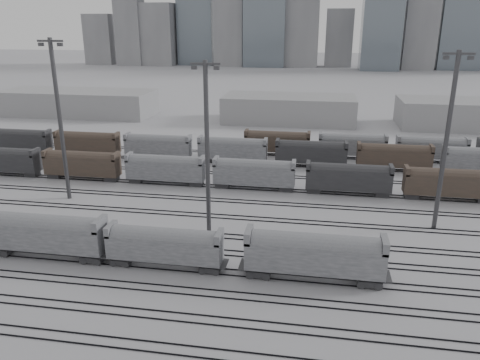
% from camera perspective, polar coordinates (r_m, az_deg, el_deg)
% --- Properties ---
extents(ground, '(900.00, 900.00, 0.00)m').
position_cam_1_polar(ground, '(60.40, -10.35, -10.78)').
color(ground, silver).
rests_on(ground, ground).
extents(tracks, '(220.00, 71.50, 0.16)m').
position_cam_1_polar(tracks, '(75.30, -5.91, -4.33)').
color(tracks, black).
rests_on(tracks, ground).
extents(hopper_car_a, '(16.36, 3.25, 5.85)m').
position_cam_1_polar(hopper_car_a, '(65.98, -22.72, -5.86)').
color(hopper_car_a, '#262629').
rests_on(hopper_car_a, ground).
extents(hopper_car_b, '(14.60, 2.90, 5.22)m').
position_cam_1_polar(hopper_car_b, '(59.38, -9.19, -7.72)').
color(hopper_car_b, '#262629').
rests_on(hopper_car_b, ground).
extents(hopper_car_c, '(16.44, 3.27, 5.88)m').
position_cam_1_polar(hopper_car_c, '(56.38, 9.05, -8.76)').
color(hopper_car_c, '#262629').
rests_on(hopper_car_c, ground).
extents(light_mast_b, '(4.34, 0.69, 27.14)m').
position_cam_1_polar(light_mast_b, '(83.94, -21.14, 7.14)').
color(light_mast_b, '#3D3D3F').
rests_on(light_mast_b, ground).
extents(light_mast_c, '(3.97, 0.63, 24.80)m').
position_cam_1_polar(light_mast_c, '(64.15, -4.03, 3.98)').
color(light_mast_c, '#3D3D3F').
rests_on(light_mast_c, ground).
extents(light_mast_d, '(4.15, 0.66, 25.94)m').
position_cam_1_polar(light_mast_d, '(72.44, 23.88, 4.61)').
color(light_mast_d, '#3D3D3F').
rests_on(light_mast_d, ground).
extents(bg_string_near, '(151.00, 3.00, 5.60)m').
position_cam_1_polar(bg_string_near, '(86.13, 1.72, 0.69)').
color(bg_string_near, gray).
rests_on(bg_string_near, ground).
extents(bg_string_mid, '(151.00, 3.00, 5.60)m').
position_cam_1_polar(bg_string_mid, '(100.73, 8.65, 3.16)').
color(bg_string_mid, '#262629').
rests_on(bg_string_mid, ground).
extents(bg_string_far, '(66.00, 3.00, 5.60)m').
position_cam_1_polar(bg_string_far, '(109.68, 17.95, 3.73)').
color(bg_string_far, '#49382E').
rests_on(bg_string_far, ground).
extents(warehouse_left, '(50.00, 18.00, 8.00)m').
position_cam_1_polar(warehouse_left, '(166.41, -19.13, 8.90)').
color(warehouse_left, '#939396').
rests_on(warehouse_left, ground).
extents(warehouse_mid, '(40.00, 18.00, 8.00)m').
position_cam_1_polar(warehouse_mid, '(146.66, 5.99, 8.62)').
color(warehouse_mid, '#939396').
rests_on(warehouse_mid, ground).
extents(warehouse_right, '(35.00, 18.00, 8.00)m').
position_cam_1_polar(warehouse_right, '(151.95, 25.30, 7.29)').
color(warehouse_right, '#939396').
rests_on(warehouse_right, ground).
extents(skyline, '(316.00, 22.40, 95.00)m').
position_cam_1_polar(skyline, '(329.30, 8.70, 19.42)').
color(skyline, gray).
rests_on(skyline, ground).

